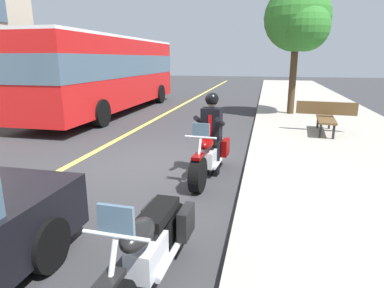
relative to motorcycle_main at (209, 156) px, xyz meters
The scene contains 9 objects.
ground_plane 1.46m from the motorcycle_main, 113.71° to the right, with size 80.00×80.00×0.00m, color #333335.
sidewalk_curb 3.30m from the motorcycle_main, 99.84° to the left, with size 60.00×5.00×0.15m, color #9E998E.
lane_center_stripe 3.35m from the motorcycle_main, 99.70° to the right, with size 60.00×0.16×0.01m, color #E5DB4C.
motorcycle_main is the anchor object (origin of this frame).
rider_main 0.61m from the motorcycle_main, behind, with size 0.65×0.58×1.74m.
motorcycle_parked 3.56m from the motorcycle_main, ahead, with size 2.22×0.64×1.26m.
bus_near 9.61m from the motorcycle_main, 141.84° to the right, with size 11.05×2.70×3.30m.
bench_sidewalk 5.23m from the motorcycle_main, 145.84° to the left, with size 1.84×1.80×0.95m.
street_tree_curbside 8.79m from the motorcycle_main, 164.32° to the left, with size 2.80×2.60×5.11m.
Camera 1 is at (7.00, 2.36, 2.40)m, focal length 30.78 mm.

